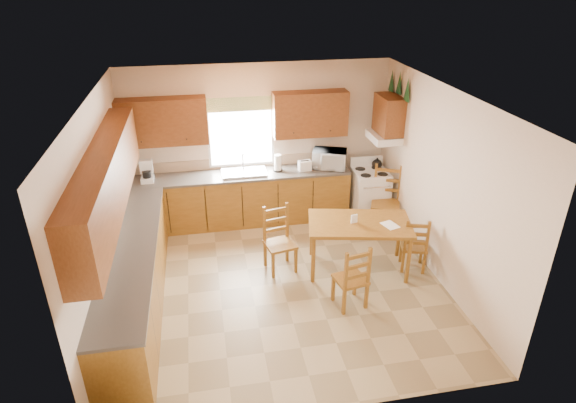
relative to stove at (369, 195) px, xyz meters
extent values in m
plane|color=#9D885E|center=(-1.88, -1.69, -0.43)|extent=(4.50, 4.50, 0.00)
plane|color=#9F5925|center=(-1.88, -1.69, 2.27)|extent=(4.50, 4.50, 0.00)
plane|color=beige|center=(-4.13, -1.69, 0.92)|extent=(4.50, 4.50, 0.00)
plane|color=beige|center=(0.37, -1.69, 0.92)|extent=(4.50, 4.50, 0.00)
plane|color=beige|center=(-1.88, 0.56, 0.92)|extent=(4.50, 4.50, 0.00)
plane|color=beige|center=(-1.88, -3.94, 0.92)|extent=(4.50, 4.50, 0.00)
cube|color=brown|center=(-2.25, 0.26, 0.01)|extent=(3.75, 0.60, 0.88)
cube|color=brown|center=(-3.83, -1.84, 0.01)|extent=(0.60, 3.60, 0.88)
cube|color=#49443F|center=(-2.25, 0.26, 0.47)|extent=(3.75, 0.63, 0.04)
cube|color=#49443F|center=(-3.83, -1.84, 0.47)|extent=(0.63, 3.60, 0.04)
cube|color=#9E8366|center=(-2.25, 0.55, 0.58)|extent=(3.75, 0.01, 0.18)
cube|color=brown|center=(-3.43, 0.39, 1.42)|extent=(1.41, 0.33, 0.75)
cube|color=brown|center=(-1.02, 0.39, 1.42)|extent=(1.25, 0.33, 0.75)
cube|color=brown|center=(-3.96, -1.84, 1.42)|extent=(0.33, 3.60, 0.75)
cube|color=brown|center=(0.20, -0.04, 1.47)|extent=(0.33, 0.62, 0.62)
cube|color=white|center=(0.15, -0.04, 1.09)|extent=(0.44, 0.62, 0.12)
cube|color=white|center=(-2.18, 0.53, 1.12)|extent=(1.13, 0.02, 1.18)
cube|color=white|center=(-2.18, 0.52, 1.12)|extent=(1.05, 0.01, 1.10)
cube|color=#4B7C39|center=(-2.18, 0.50, 1.62)|extent=(1.19, 0.01, 0.24)
cube|color=silver|center=(-2.18, 0.26, 0.51)|extent=(0.75, 0.45, 0.04)
cone|color=#184220|center=(0.33, -0.36, 1.95)|extent=(0.22, 0.22, 0.36)
cone|color=#184220|center=(0.33, -0.04, 1.99)|extent=(0.22, 0.22, 0.36)
cone|color=#184220|center=(0.33, 0.28, 1.95)|extent=(0.22, 0.22, 0.36)
cube|color=white|center=(0.00, 0.00, 0.00)|extent=(0.60, 0.61, 0.87)
cube|color=white|center=(-3.76, 0.22, 0.64)|extent=(0.18, 0.22, 0.30)
cylinder|color=white|center=(-1.59, 0.27, 0.63)|extent=(0.13, 0.13, 0.29)
cube|color=white|center=(-1.14, 0.20, 0.57)|extent=(0.23, 0.16, 0.17)
imported|color=white|center=(-0.69, 0.26, 0.64)|extent=(0.63, 0.54, 0.32)
cube|color=brown|center=(-0.70, -1.52, -0.04)|extent=(1.60, 1.11, 0.78)
cube|color=brown|center=(-1.07, -2.32, 0.03)|extent=(0.46, 0.44, 0.93)
cube|color=brown|center=(0.11, -1.66, 0.00)|extent=(0.45, 0.44, 0.86)
cube|color=brown|center=(-1.83, -1.33, 0.06)|extent=(0.49, 0.47, 0.99)
cube|color=brown|center=(0.11, -0.48, 0.12)|extent=(0.60, 0.59, 1.11)
cube|color=white|center=(-0.30, -1.68, 0.35)|extent=(0.25, 0.29, 0.00)
cube|color=white|center=(-0.79, -1.51, 0.41)|extent=(0.10, 0.04, 0.13)
camera|label=1|loc=(-2.83, -7.27, 3.68)|focal=30.00mm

